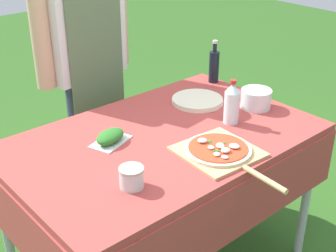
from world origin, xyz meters
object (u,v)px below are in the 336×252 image
object	(u,v)px
mixing_tub	(256,99)
plate_stack	(197,100)
sauce_jar	(132,178)
prep_table	(163,151)
pizza_on_peel	(220,151)
oil_bottle	(214,66)
person_cook	(85,49)
herb_container	(110,137)
water_bottle	(232,103)

from	to	relation	value
mixing_tub	plate_stack	xyz separation A→B (m)	(-0.19, 0.24, -0.04)
mixing_tub	sauce_jar	size ratio (longest dim) A/B	1.63
mixing_tub	plate_stack	bearing A→B (deg)	127.47
prep_table	pizza_on_peel	world-z (taller)	pizza_on_peel
prep_table	oil_bottle	size ratio (longest dim) A/B	5.76
person_cook	plate_stack	distance (m)	0.72
oil_bottle	herb_container	distance (m)	0.91
prep_table	oil_bottle	world-z (taller)	oil_bottle
person_cook	pizza_on_peel	bearing A→B (deg)	82.38
plate_stack	person_cook	bearing A→B (deg)	114.86
oil_bottle	plate_stack	world-z (taller)	oil_bottle
prep_table	water_bottle	bearing A→B (deg)	-18.59
mixing_tub	herb_container	bearing A→B (deg)	166.75
person_cook	plate_stack	xyz separation A→B (m)	(0.29, -0.63, -0.19)
prep_table	sauce_jar	world-z (taller)	sauce_jar
person_cook	plate_stack	bearing A→B (deg)	108.14
person_cook	mixing_tub	size ratio (longest dim) A/B	10.91
oil_bottle	sauce_jar	distance (m)	1.17
oil_bottle	plate_stack	bearing A→B (deg)	-151.34
prep_table	sauce_jar	size ratio (longest dim) A/B	14.91
water_bottle	mixing_tub	xyz separation A→B (m)	(0.23, 0.03, -0.05)
prep_table	herb_container	xyz separation A→B (m)	(-0.22, 0.11, 0.11)
pizza_on_peel	water_bottle	world-z (taller)	water_bottle
mixing_tub	sauce_jar	world-z (taller)	mixing_tub
person_cook	herb_container	size ratio (longest dim) A/B	8.09
person_cook	sauce_jar	size ratio (longest dim) A/B	17.73
oil_bottle	mixing_tub	size ratio (longest dim) A/B	1.59
plate_stack	mixing_tub	bearing A→B (deg)	-52.53
plate_stack	herb_container	bearing A→B (deg)	-174.55
person_cook	water_bottle	xyz separation A→B (m)	(0.25, -0.91, -0.10)
person_cook	plate_stack	world-z (taller)	person_cook
prep_table	plate_stack	xyz separation A→B (m)	(0.38, 0.16, 0.10)
oil_bottle	herb_container	xyz separation A→B (m)	(-0.89, -0.21, -0.07)
pizza_on_peel	oil_bottle	xyz separation A→B (m)	(0.59, 0.61, 0.09)
water_bottle	plate_stack	distance (m)	0.30
plate_stack	prep_table	bearing A→B (deg)	-156.72
person_cook	mixing_tub	distance (m)	1.01
oil_bottle	plate_stack	distance (m)	0.33
herb_container	sauce_jar	xyz separation A→B (m)	(-0.14, -0.34, 0.01)
herb_container	mixing_tub	world-z (taller)	mixing_tub
oil_bottle	mixing_tub	world-z (taller)	oil_bottle
oil_bottle	water_bottle	xyz separation A→B (m)	(-0.33, -0.43, 0.00)
oil_bottle	plate_stack	xyz separation A→B (m)	(-0.28, -0.16, -0.09)
oil_bottle	sauce_jar	size ratio (longest dim) A/B	2.59
herb_container	person_cook	bearing A→B (deg)	65.50
prep_table	mixing_tub	size ratio (longest dim) A/B	9.18
person_cook	pizza_on_peel	size ratio (longest dim) A/B	3.13
pizza_on_peel	plate_stack	world-z (taller)	pizza_on_peel
herb_container	sauce_jar	distance (m)	0.37
herb_container	plate_stack	distance (m)	0.61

